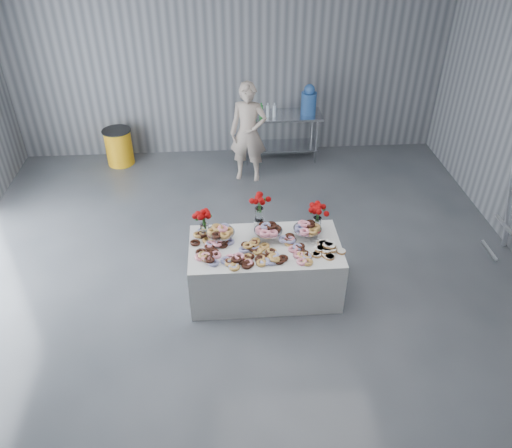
{
  "coord_description": "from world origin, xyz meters",
  "views": [
    {
      "loc": [
        -0.17,
        -4.54,
        4.56
      ],
      "look_at": [
        0.21,
        0.63,
        0.9
      ],
      "focal_mm": 35.0,
      "sensor_mm": 36.0,
      "label": 1
    }
  ],
  "objects_px": {
    "display_table": "(265,268)",
    "trash_barrel": "(119,147)",
    "prep_table": "(281,128)",
    "person": "(248,133)",
    "water_jug": "(309,101)"
  },
  "relations": [
    {
      "from": "prep_table",
      "to": "person",
      "type": "height_order",
      "value": "person"
    },
    {
      "from": "water_jug",
      "to": "person",
      "type": "bearing_deg",
      "value": -147.86
    },
    {
      "from": "trash_barrel",
      "to": "person",
      "type": "bearing_deg",
      "value": -16.78
    },
    {
      "from": "prep_table",
      "to": "trash_barrel",
      "type": "distance_m",
      "value": 3.06
    },
    {
      "from": "trash_barrel",
      "to": "prep_table",
      "type": "bearing_deg",
      "value": 0.0
    },
    {
      "from": "display_table",
      "to": "water_jug",
      "type": "relative_size",
      "value": 3.43
    },
    {
      "from": "display_table",
      "to": "trash_barrel",
      "type": "height_order",
      "value": "display_table"
    },
    {
      "from": "display_table",
      "to": "person",
      "type": "bearing_deg",
      "value": 90.51
    },
    {
      "from": "water_jug",
      "to": "trash_barrel",
      "type": "distance_m",
      "value": 3.64
    },
    {
      "from": "display_table",
      "to": "trash_barrel",
      "type": "bearing_deg",
      "value": 122.97
    },
    {
      "from": "display_table",
      "to": "person",
      "type": "xyz_separation_m",
      "value": [
        -0.03,
        3.02,
        0.51
      ]
    },
    {
      "from": "prep_table",
      "to": "person",
      "type": "xyz_separation_m",
      "value": [
        -0.65,
        -0.72,
        0.26
      ]
    },
    {
      "from": "water_jug",
      "to": "display_table",
      "type": "bearing_deg",
      "value": -106.74
    },
    {
      "from": "person",
      "to": "display_table",
      "type": "bearing_deg",
      "value": -77.12
    },
    {
      "from": "prep_table",
      "to": "water_jug",
      "type": "relative_size",
      "value": 2.71
    }
  ]
}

